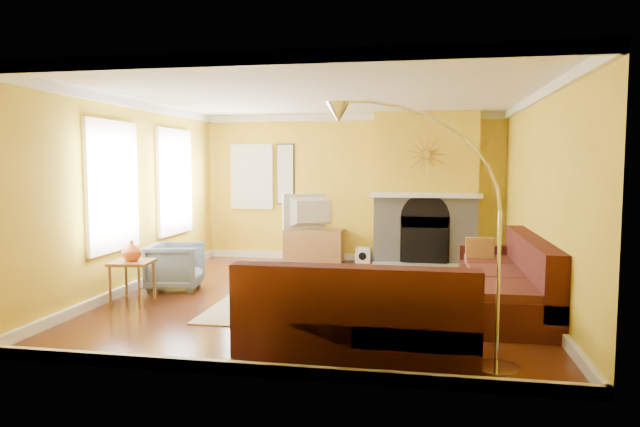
% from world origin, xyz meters
% --- Properties ---
extents(floor, '(5.50, 6.00, 0.02)m').
position_xyz_m(floor, '(0.00, 0.00, -0.01)').
color(floor, '#602B14').
rests_on(floor, ground).
extents(ceiling, '(5.50, 6.00, 0.02)m').
position_xyz_m(ceiling, '(0.00, 0.00, 2.71)').
color(ceiling, white).
rests_on(ceiling, ground).
extents(wall_back, '(5.50, 0.02, 2.70)m').
position_xyz_m(wall_back, '(0.00, 3.01, 1.35)').
color(wall_back, gold).
rests_on(wall_back, ground).
extents(wall_front, '(5.50, 0.02, 2.70)m').
position_xyz_m(wall_front, '(0.00, -3.01, 1.35)').
color(wall_front, gold).
rests_on(wall_front, ground).
extents(wall_left, '(0.02, 6.00, 2.70)m').
position_xyz_m(wall_left, '(-2.76, 0.00, 1.35)').
color(wall_left, gold).
rests_on(wall_left, ground).
extents(wall_right, '(0.02, 6.00, 2.70)m').
position_xyz_m(wall_right, '(2.76, 0.00, 1.35)').
color(wall_right, gold).
rests_on(wall_right, ground).
extents(baseboard, '(5.50, 6.00, 0.12)m').
position_xyz_m(baseboard, '(0.00, 0.00, 0.06)').
color(baseboard, white).
rests_on(baseboard, floor).
extents(crown_molding, '(5.50, 6.00, 0.12)m').
position_xyz_m(crown_molding, '(0.00, 0.00, 2.64)').
color(crown_molding, white).
rests_on(crown_molding, ceiling).
extents(window_left_near, '(0.06, 1.22, 1.72)m').
position_xyz_m(window_left_near, '(-2.72, 1.30, 1.50)').
color(window_left_near, white).
rests_on(window_left_near, wall_left).
extents(window_left_far, '(0.06, 1.22, 1.72)m').
position_xyz_m(window_left_far, '(-2.72, -0.60, 1.50)').
color(window_left_far, white).
rests_on(window_left_far, wall_left).
extents(window_back, '(0.82, 0.06, 1.22)m').
position_xyz_m(window_back, '(-1.90, 2.96, 1.55)').
color(window_back, white).
rests_on(window_back, wall_back).
extents(wall_art, '(0.34, 0.04, 1.14)m').
position_xyz_m(wall_art, '(-1.25, 2.97, 1.60)').
color(wall_art, white).
rests_on(wall_art, wall_back).
extents(fireplace, '(1.80, 0.40, 2.70)m').
position_xyz_m(fireplace, '(1.35, 2.80, 1.35)').
color(fireplace, gray).
rests_on(fireplace, floor).
extents(mantel, '(1.92, 0.22, 0.08)m').
position_xyz_m(mantel, '(1.35, 2.56, 1.25)').
color(mantel, white).
rests_on(mantel, fireplace).
extents(hearth, '(1.80, 0.70, 0.06)m').
position_xyz_m(hearth, '(1.35, 2.25, 0.03)').
color(hearth, gray).
rests_on(hearth, floor).
extents(sunburst, '(0.70, 0.04, 0.70)m').
position_xyz_m(sunburst, '(1.35, 2.57, 1.95)').
color(sunburst, olive).
rests_on(sunburst, fireplace).
extents(rug, '(2.40, 1.80, 0.02)m').
position_xyz_m(rug, '(-0.07, -0.71, 0.01)').
color(rug, beige).
rests_on(rug, floor).
extents(sectional_sofa, '(3.12, 3.86, 0.90)m').
position_xyz_m(sectional_sofa, '(1.19, -0.77, 0.45)').
color(sectional_sofa, '#471916').
rests_on(sectional_sofa, floor).
extents(coffee_table, '(1.03, 1.03, 0.37)m').
position_xyz_m(coffee_table, '(0.92, -0.92, 0.18)').
color(coffee_table, white).
rests_on(coffee_table, floor).
extents(media_console, '(1.07, 0.48, 0.59)m').
position_xyz_m(media_console, '(-0.66, 2.77, 0.29)').
color(media_console, olive).
rests_on(media_console, floor).
extents(tv, '(1.01, 0.79, 0.65)m').
position_xyz_m(tv, '(-0.66, 2.77, 0.92)').
color(tv, black).
rests_on(tv, media_console).
extents(subwoofer, '(0.27, 0.27, 0.27)m').
position_xyz_m(subwoofer, '(0.25, 2.80, 0.13)').
color(subwoofer, white).
rests_on(subwoofer, floor).
extents(armchair, '(0.85, 0.84, 0.67)m').
position_xyz_m(armchair, '(-2.15, 0.05, 0.33)').
color(armchair, slate).
rests_on(armchair, floor).
extents(side_table, '(0.56, 0.56, 0.55)m').
position_xyz_m(side_table, '(-2.36, -0.79, 0.28)').
color(side_table, olive).
rests_on(side_table, floor).
extents(vase, '(0.27, 0.27, 0.27)m').
position_xyz_m(vase, '(-2.36, -0.79, 0.68)').
color(vase, '#D8591E').
rests_on(vase, side_table).
extents(book, '(0.24, 0.31, 0.03)m').
position_xyz_m(book, '(0.78, -0.82, 0.38)').
color(book, white).
rests_on(book, coffee_table).
extents(arc_lamp, '(1.46, 0.36, 2.32)m').
position_xyz_m(arc_lamp, '(1.32, -2.54, 1.16)').
color(arc_lamp, silver).
rests_on(arc_lamp, floor).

